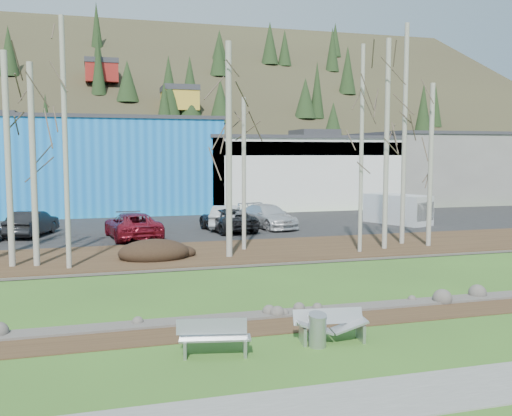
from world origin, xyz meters
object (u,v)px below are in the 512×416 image
object	(u,v)px
car_5	(227,217)
car_8	(131,223)
car_1	(32,223)
car_4	(132,223)
car_7	(268,216)
car_9	(131,226)
car_2	(135,226)
car_6	(227,220)
bench_intact	(214,338)
bench_damaged	(331,326)
car_3	(130,224)
van_white	(400,209)
litter_bin	(317,331)

from	to	relation	value
car_5	car_8	world-z (taller)	car_5
car_1	car_5	distance (m)	12.28
car_4	car_7	world-z (taller)	car_7
car_7	car_1	bearing A→B (deg)	165.57
car_5	car_9	bearing A→B (deg)	43.21
car_2	car_6	xyz separation A→B (m)	(6.04, 1.48, -0.02)
bench_intact	car_6	distance (m)	22.52
car_2	car_9	world-z (taller)	same
car_8	bench_damaged	bearing A→B (deg)	-79.22
car_3	van_white	xyz separation A→B (m)	(19.02, 0.42, 0.38)
car_1	car_6	world-z (taller)	car_1
car_5	bench_intact	bearing A→B (deg)	97.19
bench_damaged	car_1	size ratio (longest dim) A/B	0.43
car_2	van_white	size ratio (longest dim) A/B	1.06
car_4	car_6	bearing A→B (deg)	-5.24
litter_bin	car_6	bearing A→B (deg)	83.32
car_3	car_2	bearing A→B (deg)	-84.30
bench_intact	car_9	distance (m)	20.41
car_3	car_5	bearing A→B (deg)	10.35
car_5	car_8	size ratio (longest dim) A/B	1.28
bench_intact	car_1	size ratio (longest dim) A/B	0.41
litter_bin	car_4	bearing A→B (deg)	98.80
car_6	car_8	world-z (taller)	car_6
litter_bin	car_1	distance (m)	25.02
car_5	car_7	distance (m)	2.83
bench_damaged	car_2	size ratio (longest dim) A/B	0.37
bench_intact	van_white	world-z (taller)	van_white
car_3	car_4	distance (m)	0.64
car_7	car_9	world-z (taller)	car_7
car_3	bench_damaged	bearing A→B (deg)	-79.40
car_4	van_white	distance (m)	18.91
car_6	car_9	xyz separation A→B (m)	(-6.24, -1.48, 0.02)
car_9	van_white	size ratio (longest dim) A/B	1.06
car_2	bench_damaged	bearing A→B (deg)	93.55
van_white	car_4	bearing A→B (deg)	157.04
car_6	car_4	bearing A→B (deg)	-15.35
bench_damaged	bench_intact	bearing A→B (deg)	-170.10
car_1	van_white	world-z (taller)	van_white
car_1	van_white	size ratio (longest dim) A/B	0.91
bench_damaged	van_white	distance (m)	26.64
car_8	car_4	bearing A→B (deg)	0.41
car_5	car_9	size ratio (longest dim) A/B	0.88
car_6	car_7	distance (m)	3.18
car_1	car_4	xyz separation A→B (m)	(5.97, -0.55, -0.14)
litter_bin	car_3	bearing A→B (deg)	99.33
car_2	car_8	size ratio (longest dim) A/B	1.45
van_white	litter_bin	bearing A→B (deg)	-146.85
car_5	van_white	size ratio (longest dim) A/B	0.93
car_1	car_8	xyz separation A→B (m)	(5.91, -0.55, -0.14)
car_1	litter_bin	bearing A→B (deg)	129.68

